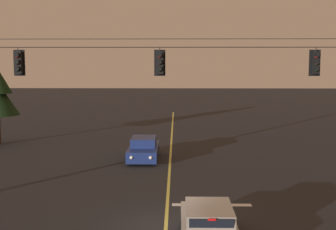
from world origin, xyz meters
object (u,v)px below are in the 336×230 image
at_px(traffic_light_left_inner, 160,63).
at_px(traffic_light_centre, 316,63).
at_px(car_waiting_near_lane, 209,227).
at_px(traffic_light_leftmost, 18,63).
at_px(car_oncoming_lead, 144,149).

xyz_separation_m(traffic_light_left_inner, traffic_light_centre, (6.62, 0.00, 0.00)).
distance_m(traffic_light_left_inner, car_waiting_near_lane, 7.58).
relative_size(traffic_light_leftmost, car_waiting_near_lane, 0.28).
relative_size(traffic_light_centre, car_oncoming_lead, 0.28).
height_order(traffic_light_leftmost, car_waiting_near_lane, traffic_light_leftmost).
bearing_deg(traffic_light_leftmost, traffic_light_centre, 0.00).
bearing_deg(car_oncoming_lead, traffic_light_centre, -47.35).
relative_size(traffic_light_leftmost, traffic_light_centre, 1.00).
distance_m(traffic_light_left_inner, car_oncoming_lead, 10.27).
xyz_separation_m(traffic_light_left_inner, car_oncoming_lead, (-1.33, 8.63, -5.40)).
xyz_separation_m(traffic_light_leftmost, car_waiting_near_lane, (7.87, -5.01, -5.40)).
bearing_deg(car_waiting_near_lane, traffic_light_centre, 46.08).
height_order(traffic_light_left_inner, car_waiting_near_lane, traffic_light_left_inner).
distance_m(traffic_light_leftmost, traffic_light_left_inner, 6.07).
relative_size(traffic_light_left_inner, traffic_light_centre, 1.00).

